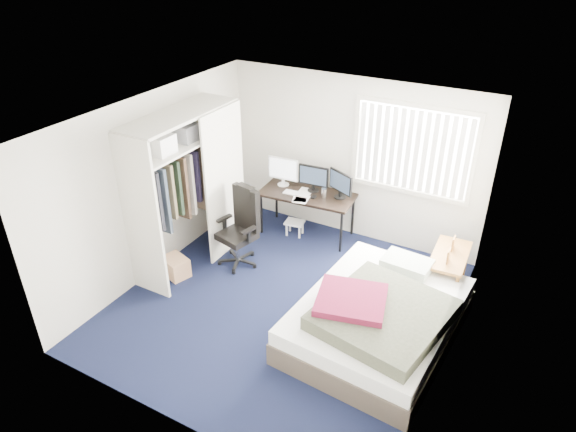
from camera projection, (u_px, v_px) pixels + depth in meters
The scene contains 10 objects.
ground at pixel (284, 304), 6.68m from camera, with size 4.20×4.20×0.00m, color black.
room_shell at pixel (284, 202), 5.94m from camera, with size 4.20×4.20×4.20m.
window_assembly at pixel (413, 150), 7.07m from camera, with size 1.72×0.09×1.32m.
closet at pixel (185, 176), 6.92m from camera, with size 0.64×1.84×2.22m.
desk at pixel (308, 191), 7.88m from camera, with size 1.49×0.78×1.17m.
office_chair at pixel (241, 234), 7.33m from camera, with size 0.66×0.66×1.18m.
footstool at pixel (295, 224), 8.11m from camera, with size 0.32×0.27×0.24m.
nightstand at pixel (450, 258), 6.67m from camera, with size 0.47×0.88×0.77m.
bed at pixel (378, 317), 6.00m from camera, with size 1.82×2.33×0.72m.
pine_box at pixel (176, 267), 7.18m from camera, with size 0.37×0.28×0.28m, color tan.
Camera 1 is at (2.57, -4.58, 4.29)m, focal length 32.00 mm.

